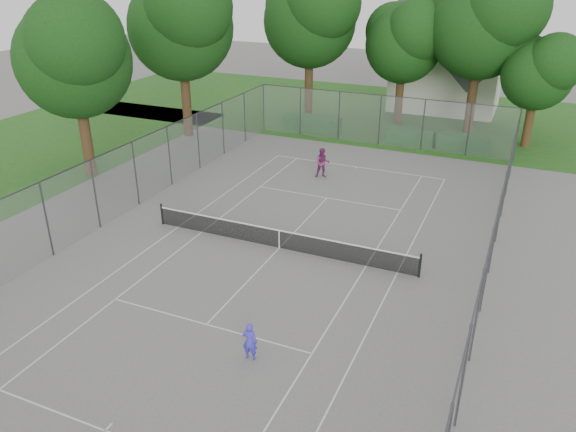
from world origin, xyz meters
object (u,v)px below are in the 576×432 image
at_px(tennis_net, 279,238).
at_px(woman_player, 323,163).
at_px(house, 449,57).
at_px(girl_player, 250,341).

distance_m(tennis_net, woman_player, 9.42).
distance_m(house, woman_player, 20.82).
bearing_deg(house, girl_player, -90.19).
bearing_deg(tennis_net, house, 85.27).
bearing_deg(girl_player, house, -98.74).
relative_size(girl_player, woman_player, 0.76).
height_order(tennis_net, girl_player, girl_player).
distance_m(tennis_net, girl_player, 7.78).
bearing_deg(woman_player, house, 55.76).
height_order(house, woman_player, house).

